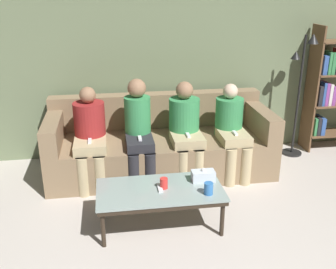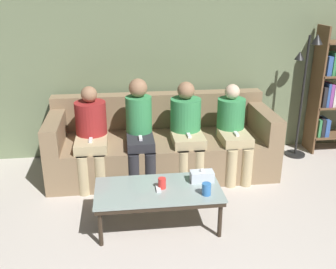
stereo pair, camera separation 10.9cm
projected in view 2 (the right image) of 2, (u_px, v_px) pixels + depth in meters
name	position (u px, v px, depth m)	size (l,w,h in m)	color
wall_back	(156.00, 56.00, 4.94)	(12.00, 0.06, 2.60)	#707F5B
couch	(162.00, 145.00, 4.77)	(2.63, 0.99, 0.87)	#897051
coffee_table	(158.00, 192.00, 3.62)	(1.16, 0.60, 0.39)	#8C9E99
cup_near_left	(162.00, 183.00, 3.60)	(0.07, 0.07, 0.10)	red
cup_near_right	(206.00, 189.00, 3.49)	(0.08, 0.08, 0.11)	#3372BF
tissue_box	(202.00, 176.00, 3.73)	(0.22, 0.12, 0.13)	silver
game_remote	(158.00, 188.00, 3.60)	(0.04, 0.15, 0.02)	white
standing_lamp	(305.00, 84.00, 4.92)	(0.31, 0.26, 1.58)	black
seated_person_left_end	(91.00, 132.00, 4.38)	(0.35, 0.65, 1.10)	tan
seated_person_mid_left	(140.00, 128.00, 4.42)	(0.31, 0.63, 1.17)	#28282D
seated_person_mid_right	(187.00, 127.00, 4.50)	(0.35, 0.64, 1.12)	tan
seated_person_right_end	(233.00, 128.00, 4.56)	(0.32, 0.66, 1.07)	tan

